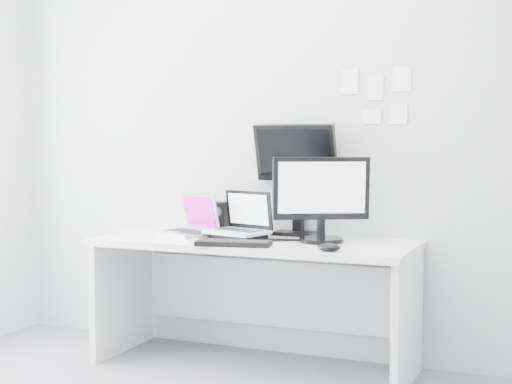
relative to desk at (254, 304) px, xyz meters
The scene contains 14 objects.
back_wall 1.05m from the desk, 90.00° to the left, with size 3.60×3.60×0.00m, color #B5B7B9.
desk is the anchor object (origin of this frame).
macbook 0.67m from the desk, behind, with size 0.35×0.26×0.26m, color #A8A8AC.
speaker 0.60m from the desk, 144.95° to the left, with size 0.09×0.09×0.19m, color black.
dell_laptop 0.51m from the desk, behind, with size 0.33×0.26×0.28m, color silver.
rear_monitor 0.77m from the desk, 62.43° to the left, with size 0.49×0.18×0.67m, color black.
samsung_monitor 0.72m from the desk, ahead, with size 0.53×0.24×0.48m, color black.
keyboard 0.46m from the desk, 91.14° to the right, with size 0.40×0.14×0.03m, color black.
mouse 0.70m from the desk, 26.93° to the right, with size 0.12×0.08×0.04m, color black.
wall_note_0 1.38m from the desk, 37.40° to the left, with size 0.10×0.00×0.14m, color white.
wall_note_1 1.40m from the desk, 29.83° to the left, with size 0.09×0.00×0.13m, color white.
wall_note_2 1.51m from the desk, 24.64° to the left, with size 0.10×0.00×0.14m, color white.
wall_note_3 1.25m from the desk, 30.67° to the left, with size 0.11×0.00×0.08m, color white.
wall_note_4 1.34m from the desk, 25.16° to the left, with size 0.10×0.00×0.11m, color white.
Camera 1 is at (1.66, -2.69, 1.30)m, focal length 53.86 mm.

